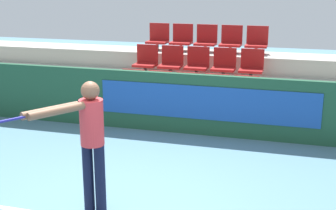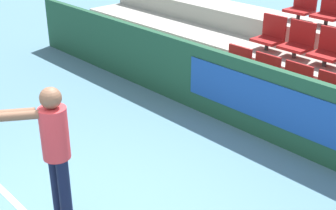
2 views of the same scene
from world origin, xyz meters
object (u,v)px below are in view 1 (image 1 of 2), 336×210
object	(u,v)px
stadium_chair_2	(187,90)
stadium_chair_10	(158,38)
stadium_chair_11	(182,39)
stadium_chair_4	(246,94)
stadium_chair_3	(216,92)
stadium_chair_8	(224,64)
stadium_chair_6	(171,62)
tennis_player	(86,136)
stadium_chair_5	(146,60)
stadium_chair_0	(132,86)
stadium_chair_7	(197,63)
stadium_chair_13	(231,40)
stadium_chair_9	(252,66)
stadium_chair_1	(159,88)
stadium_chair_14	(257,41)
stadium_chair_12	(206,40)

from	to	relation	value
stadium_chair_2	stadium_chair_10	world-z (taller)	stadium_chair_10
stadium_chair_11	stadium_chair_4	bearing A→B (deg)	-46.95
stadium_chair_10	stadium_chair_4	bearing A→B (deg)	-38.76
stadium_chair_3	stadium_chair_8	size ratio (longest dim) A/B	1.00
stadium_chair_3	stadium_chair_6	bearing A→B (deg)	141.24
stadium_chair_4	stadium_chair_11	distance (m)	2.65
stadium_chair_8	tennis_player	world-z (taller)	tennis_player
stadium_chair_4	stadium_chair_5	world-z (taller)	stadium_chair_5
stadium_chair_0	stadium_chair_7	distance (m)	1.53
stadium_chair_2	stadium_chair_13	world-z (taller)	stadium_chair_13
stadium_chair_6	stadium_chair_9	world-z (taller)	same
stadium_chair_9	tennis_player	bearing A→B (deg)	-105.82
stadium_chair_1	stadium_chair_8	size ratio (longest dim) A/B	1.00
stadium_chair_4	stadium_chair_7	world-z (taller)	stadium_chair_7
stadium_chair_2	stadium_chair_7	size ratio (longest dim) A/B	1.00
stadium_chair_0	stadium_chair_1	xyz separation A→B (m)	(0.58, 0.00, 0.00)
stadium_chair_4	stadium_chair_14	bearing A→B (deg)	90.00
stadium_chair_7	stadium_chair_14	xyz separation A→B (m)	(1.16, 0.93, 0.38)
stadium_chair_8	stadium_chair_10	xyz separation A→B (m)	(-1.73, 0.93, 0.38)
stadium_chair_7	stadium_chair_9	xyz separation A→B (m)	(1.16, 0.00, 0.00)
stadium_chair_4	stadium_chair_3	bearing A→B (deg)	180.00
stadium_chair_0	stadium_chair_5	bearing A→B (deg)	90.00
stadium_chair_1	stadium_chair_9	world-z (taller)	stadium_chair_9
stadium_chair_1	stadium_chair_4	size ratio (longest dim) A/B	1.00
stadium_chair_6	stadium_chair_10	world-z (taller)	stadium_chair_10
stadium_chair_7	tennis_player	size ratio (longest dim) A/B	0.36
stadium_chair_4	stadium_chair_12	world-z (taller)	stadium_chair_12
stadium_chair_12	stadium_chair_13	distance (m)	0.58
stadium_chair_10	stadium_chair_1	bearing A→B (deg)	-72.70
stadium_chair_3	stadium_chair_8	xyz separation A→B (m)	(0.00, 0.93, 0.38)
stadium_chair_13	stadium_chair_6	bearing A→B (deg)	-141.24
stadium_chair_2	stadium_chair_5	world-z (taller)	stadium_chair_5
stadium_chair_1	stadium_chair_13	xyz separation A→B (m)	(1.16, 1.86, 0.77)
stadium_chair_11	tennis_player	distance (m)	5.92
stadium_chair_6	stadium_chair_11	size ratio (longest dim) A/B	1.00
stadium_chair_9	stadium_chair_13	distance (m)	1.16
stadium_chair_6	stadium_chair_13	world-z (taller)	stadium_chair_13
stadium_chair_10	stadium_chair_9	bearing A→B (deg)	-21.87
stadium_chair_0	stadium_chair_3	distance (m)	1.73
stadium_chair_6	stadium_chair_8	world-z (taller)	same
stadium_chair_9	stadium_chair_7	bearing A→B (deg)	180.00
stadium_chair_4	stadium_chair_6	xyz separation A→B (m)	(-1.73, 0.93, 0.38)
stadium_chair_0	stadium_chair_8	world-z (taller)	stadium_chair_8
stadium_chair_0	stadium_chair_2	distance (m)	1.16
stadium_chair_10	stadium_chair_14	size ratio (longest dim) A/B	1.00
stadium_chair_6	stadium_chair_11	world-z (taller)	stadium_chair_11
stadium_chair_4	stadium_chair_13	xyz separation A→B (m)	(-0.58, 1.86, 0.77)
stadium_chair_4	stadium_chair_8	world-z (taller)	stadium_chair_8
stadium_chair_9	stadium_chair_12	distance (m)	1.53
stadium_chair_2	stadium_chair_8	bearing A→B (deg)	58.09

